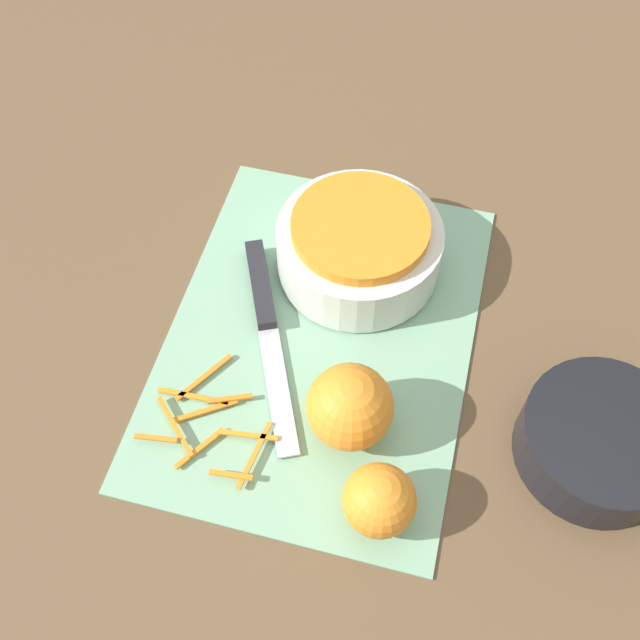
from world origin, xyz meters
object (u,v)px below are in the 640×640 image
(bowl_speckled, at_px, (359,245))
(knife, at_px, (264,305))
(orange_left, at_px, (350,407))
(orange_right, at_px, (379,500))
(bowl_dark, at_px, (600,441))

(bowl_speckled, distance_m, knife, 0.12)
(knife, bearing_deg, orange_left, 22.29)
(orange_right, bearing_deg, bowl_speckled, -163.63)
(bowl_dark, xyz_separation_m, knife, (-0.08, -0.35, -0.01))
(bowl_speckled, bearing_deg, knife, -45.92)
(bowl_dark, distance_m, orange_right, 0.22)
(bowl_dark, height_order, knife, bowl_dark)
(knife, xyz_separation_m, orange_left, (0.11, 0.12, 0.04))
(bowl_speckled, relative_size, bowl_dark, 1.18)
(knife, distance_m, orange_right, 0.25)
(knife, relative_size, orange_left, 2.91)
(bowl_speckled, relative_size, knife, 0.74)
(orange_right, bearing_deg, knife, -139.12)
(knife, distance_m, orange_left, 0.17)
(knife, relative_size, orange_right, 3.63)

